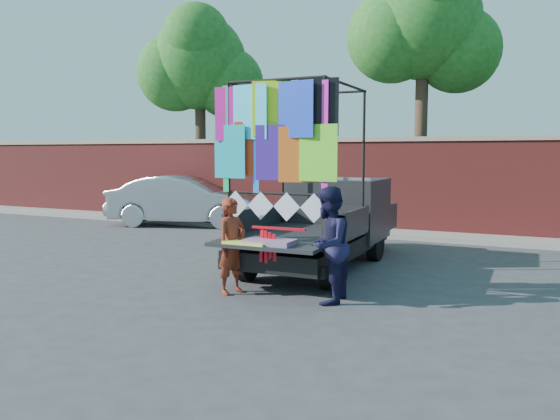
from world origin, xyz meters
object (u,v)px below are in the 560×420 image
at_px(pickup_truck, 330,221).
at_px(sedan, 186,201).
at_px(woman, 232,246).
at_px(man, 328,245).

height_order(pickup_truck, sedan, pickup_truck).
bearing_deg(woman, pickup_truck, 5.28).
distance_m(pickup_truck, man, 2.94).
xyz_separation_m(sedan, woman, (5.29, -6.38, -0.00)).
distance_m(woman, man, 1.54).
bearing_deg(woman, sedan, 55.93).
relative_size(pickup_truck, woman, 3.51).
distance_m(pickup_truck, sedan, 6.81).
xyz_separation_m(pickup_truck, man, (0.97, -2.78, 0.01)).
height_order(woman, man, man).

